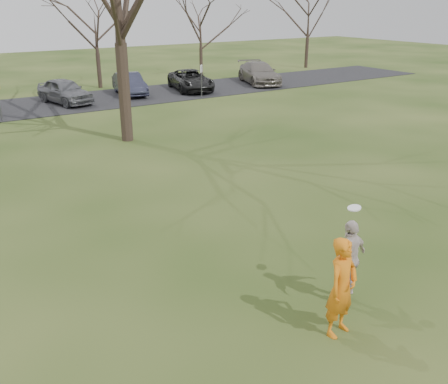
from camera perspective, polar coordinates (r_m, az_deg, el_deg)
The scene contains 10 objects.
ground at distance 10.07m, azimuth 12.96°, elevation -15.02°, with size 120.00×120.00×0.00m, color #1E380F.
parking_strip at distance 31.59m, azimuth -21.54°, elevation 9.07°, with size 62.00×6.50×0.04m, color black.
player_defender at distance 9.43m, azimuth 13.39°, elevation -10.62°, with size 0.71×0.47×1.96m, color orange.
car_4 at distance 31.83m, azimuth -17.84°, elevation 10.99°, with size 1.73×4.31×1.47m, color slate.
car_5 at distance 33.84m, azimuth -10.81°, elevation 12.10°, with size 1.47×4.21×1.39m, color #2A2C3F.
car_6 at distance 35.05m, azimuth -3.85°, elevation 12.71°, with size 2.27×4.93×1.37m, color black.
car_7 at distance 38.01m, azimuth 4.05°, elevation 13.49°, with size 2.14×5.27×1.53m, color slate.
catching_play at distance 10.38m, azimuth 14.23°, elevation -7.40°, with size 1.04×0.58×1.89m.
sign_white at distance 32.13m, azimuth -2.63°, elevation 13.27°, with size 0.35×0.35×2.08m.
small_tree_row at distance 37.07m, azimuth -17.31°, elevation 17.24°, with size 55.00×5.90×8.50m.
Camera 1 is at (-6.13, -5.43, 5.86)m, focal length 39.78 mm.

